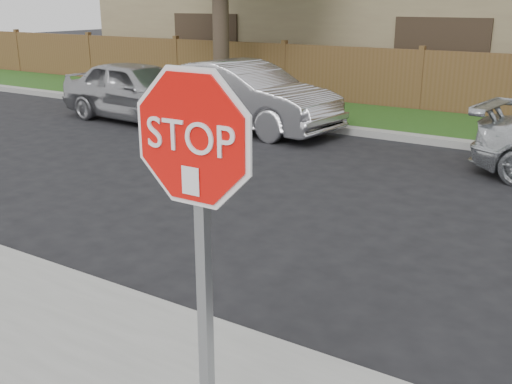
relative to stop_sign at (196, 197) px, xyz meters
The scene contains 3 objects.
stop_sign is the anchor object (origin of this frame).
sedan_far_left 11.70m from the stop_sign, 134.86° to the left, with size 1.70×4.22×1.44m, color #A8A8AC.
sedan_left 10.46m from the stop_sign, 122.38° to the left, with size 1.59×4.57×1.51m, color #ABAAAF.
Camera 1 is at (0.74, -3.82, 2.82)m, focal length 42.00 mm.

